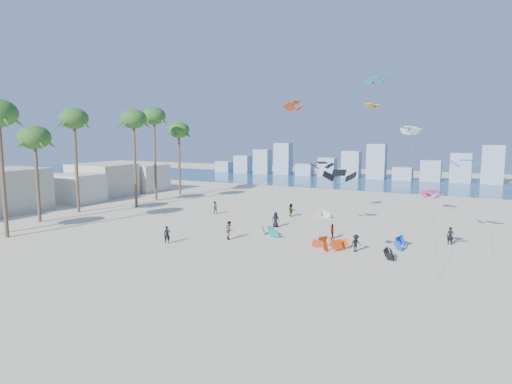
% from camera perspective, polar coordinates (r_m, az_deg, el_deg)
% --- Properties ---
extents(ground, '(220.00, 220.00, 0.00)m').
position_cam_1_polar(ground, '(37.21, -15.95, -9.47)').
color(ground, beige).
rests_on(ground, ground).
extents(ocean, '(220.00, 220.00, 0.00)m').
position_cam_1_polar(ocean, '(101.26, 13.34, 1.23)').
color(ocean, navy).
rests_on(ocean, ground).
extents(kitesurfer_near, '(0.76, 0.72, 1.74)m').
position_cam_1_polar(kitesurfer_near, '(44.19, -11.49, -5.48)').
color(kitesurfer_near, black).
rests_on(kitesurfer_near, ground).
extents(kitesurfer_mid, '(1.16, 1.17, 1.91)m').
position_cam_1_polar(kitesurfer_mid, '(45.09, -3.48, -4.97)').
color(kitesurfer_mid, gray).
rests_on(kitesurfer_mid, ground).
extents(kitesurfers_far, '(30.41, 14.75, 1.78)m').
position_cam_1_polar(kitesurfers_far, '(50.79, 5.63, -3.71)').
color(kitesurfers_far, black).
rests_on(kitesurfers_far, ground).
extents(grounded_kites, '(15.48, 18.94, 0.96)m').
position_cam_1_polar(grounded_kites, '(45.33, 10.62, -5.68)').
color(grounded_kites, '#0B8980').
rests_on(grounded_kites, ground).
extents(flying_kites, '(26.98, 31.35, 18.68)m').
position_cam_1_polar(flying_kites, '(50.48, 16.60, 8.45)').
color(flying_kites, black).
rests_on(flying_kites, ground).
extents(palm_row, '(9.51, 44.80, 15.09)m').
position_cam_1_polar(palm_row, '(63.08, -21.06, 7.98)').
color(palm_row, brown).
rests_on(palm_row, ground).
extents(beachfront_buildings, '(11.50, 43.00, 6.00)m').
position_cam_1_polar(beachfront_buildings, '(75.11, -23.76, 0.73)').
color(beachfront_buildings, beige).
rests_on(beachfront_buildings, ground).
extents(distant_skyline, '(85.00, 3.00, 8.40)m').
position_cam_1_polar(distant_skyline, '(110.95, 14.08, 3.34)').
color(distant_skyline, '#9EADBF').
rests_on(distant_skyline, ground).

